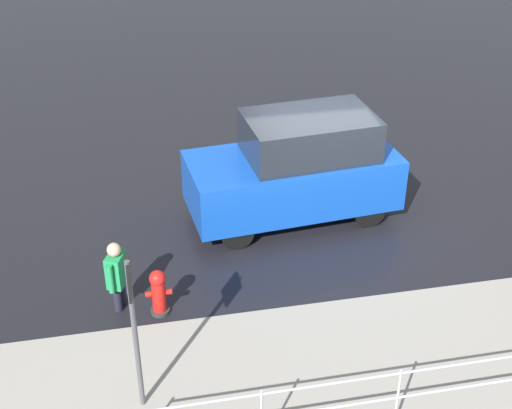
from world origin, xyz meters
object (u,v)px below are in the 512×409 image
at_px(pedestrian, 117,272).
at_px(fire_hydrant, 159,292).
at_px(moving_hatchback, 297,168).
at_px(sign_post, 133,315).

bearing_deg(pedestrian, fire_hydrant, 156.36).
bearing_deg(moving_hatchback, sign_post, 53.41).
bearing_deg(moving_hatchback, pedestrian, 32.03).
xyz_separation_m(fire_hydrant, pedestrian, (0.61, -0.27, 0.28)).
xyz_separation_m(fire_hydrant, sign_post, (0.39, 1.92, 1.18)).
bearing_deg(sign_post, fire_hydrant, -101.56).
distance_m(moving_hatchback, pedestrian, 4.06).
bearing_deg(pedestrian, moving_hatchback, -147.97).
bearing_deg(sign_post, moving_hatchback, -126.59).
relative_size(pedestrian, sign_post, 0.51).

